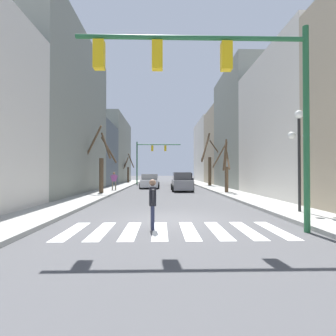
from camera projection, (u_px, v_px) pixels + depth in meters
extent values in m
plane|color=#4C4C4F|center=(172.00, 220.00, 9.82)|extent=(240.00, 240.00, 0.00)
cube|color=#9E9E99|center=(27.00, 219.00, 9.69)|extent=(2.33, 90.00, 0.15)
cube|color=#9E9E99|center=(313.00, 218.00, 9.96)|extent=(2.33, 90.00, 0.15)
cube|color=gray|center=(51.00, 114.00, 21.63)|extent=(6.00, 14.68, 13.21)
cube|color=#515B66|center=(89.00, 155.00, 33.09)|extent=(6.00, 8.34, 7.94)
cube|color=gray|center=(108.00, 151.00, 44.95)|extent=(6.00, 15.34, 10.86)
cube|color=beige|center=(303.00, 127.00, 18.43)|extent=(6.00, 10.40, 10.03)
cube|color=gray|center=(251.00, 130.00, 29.16)|extent=(6.00, 11.02, 12.97)
cube|color=tan|center=(228.00, 147.00, 38.84)|extent=(6.00, 8.39, 10.99)
cube|color=beige|center=(214.00, 152.00, 49.75)|extent=(6.00, 13.43, 11.37)
cube|color=white|center=(72.00, 231.00, 8.02)|extent=(0.45, 2.60, 0.01)
cube|color=white|center=(101.00, 231.00, 8.04)|extent=(0.45, 2.60, 0.01)
cube|color=white|center=(131.00, 231.00, 8.06)|extent=(0.45, 2.60, 0.01)
cube|color=white|center=(160.00, 230.00, 8.09)|extent=(0.45, 2.60, 0.01)
cube|color=white|center=(189.00, 230.00, 8.11)|extent=(0.45, 2.60, 0.01)
cube|color=white|center=(218.00, 230.00, 8.13)|extent=(0.45, 2.60, 0.01)
cube|color=white|center=(247.00, 230.00, 8.15)|extent=(0.45, 2.60, 0.01)
cube|color=white|center=(275.00, 230.00, 8.18)|extent=(0.45, 2.60, 0.01)
cylinder|color=#236038|center=(306.00, 129.00, 7.90)|extent=(0.18, 0.18, 6.25)
cylinder|color=#236038|center=(192.00, 38.00, 7.86)|extent=(6.93, 0.14, 0.14)
cube|color=yellow|center=(226.00, 56.00, 7.87)|extent=(0.32, 0.28, 0.84)
cube|color=yellow|center=(157.00, 56.00, 7.82)|extent=(0.32, 0.28, 0.84)
cube|color=yellow|center=(99.00, 55.00, 7.78)|extent=(0.32, 0.28, 0.84)
cylinder|color=#236038|center=(137.00, 163.00, 38.21)|extent=(0.18, 0.18, 6.25)
cylinder|color=#236038|center=(159.00, 145.00, 38.34)|extent=(6.37, 0.14, 0.14)
cube|color=yellow|center=(152.00, 148.00, 38.30)|extent=(0.32, 0.28, 0.84)
cube|color=yellow|center=(165.00, 148.00, 38.35)|extent=(0.32, 0.28, 0.84)
cylinder|color=black|center=(299.00, 165.00, 11.06)|extent=(0.12, 0.12, 3.92)
sphere|color=white|center=(299.00, 115.00, 11.09)|extent=(0.36, 0.36, 0.36)
sphere|color=white|center=(292.00, 135.00, 11.07)|extent=(0.31, 0.31, 0.31)
sphere|color=white|center=(307.00, 135.00, 11.09)|extent=(0.31, 0.31, 0.31)
cube|color=black|center=(186.00, 181.00, 37.56)|extent=(1.73, 4.26, 0.82)
cube|color=black|center=(186.00, 175.00, 37.57)|extent=(1.59, 2.22, 0.67)
cylinder|color=black|center=(179.00, 182.00, 38.85)|extent=(0.22, 0.64, 0.64)
cylinder|color=black|center=(191.00, 182.00, 38.90)|extent=(0.22, 0.64, 0.64)
cylinder|color=black|center=(180.00, 183.00, 36.21)|extent=(0.22, 0.64, 0.64)
cylinder|color=black|center=(193.00, 183.00, 36.26)|extent=(0.22, 0.64, 0.64)
cube|color=gray|center=(182.00, 184.00, 25.19)|extent=(1.74, 4.67, 0.89)
cube|color=#464648|center=(182.00, 176.00, 25.21)|extent=(1.61, 2.43, 0.73)
cylinder|color=black|center=(172.00, 187.00, 26.62)|extent=(0.22, 0.64, 0.64)
cylinder|color=black|center=(189.00, 187.00, 26.66)|extent=(0.22, 0.64, 0.64)
cylinder|color=black|center=(173.00, 188.00, 23.72)|extent=(0.22, 0.64, 0.64)
cylinder|color=black|center=(193.00, 188.00, 23.76)|extent=(0.22, 0.64, 0.64)
cube|color=white|center=(150.00, 183.00, 29.75)|extent=(1.91, 4.67, 0.78)
cube|color=gray|center=(150.00, 177.00, 29.76)|extent=(1.75, 2.43, 0.64)
cylinder|color=black|center=(158.00, 186.00, 28.32)|extent=(0.22, 0.64, 0.64)
cylinder|color=black|center=(140.00, 186.00, 28.27)|extent=(0.22, 0.64, 0.64)
cylinder|color=black|center=(159.00, 185.00, 31.22)|extent=(0.22, 0.64, 0.64)
cylinder|color=black|center=(142.00, 185.00, 31.17)|extent=(0.22, 0.64, 0.64)
cylinder|color=#7A705B|center=(112.00, 186.00, 24.32)|extent=(0.12, 0.12, 0.79)
cylinder|color=#7A705B|center=(116.00, 186.00, 24.31)|extent=(0.12, 0.12, 0.79)
cube|color=#9E4C93|center=(114.00, 178.00, 24.33)|extent=(0.40, 0.24, 0.62)
sphere|color=#8C664C|center=(114.00, 173.00, 24.34)|extent=(0.22, 0.22, 0.22)
cylinder|color=#9E4C93|center=(112.00, 178.00, 24.33)|extent=(0.28, 0.10, 0.60)
cylinder|color=#9E4C93|center=(116.00, 178.00, 24.32)|extent=(0.28, 0.10, 0.60)
cylinder|color=#282D47|center=(153.00, 218.00, 8.15)|extent=(0.11, 0.11, 0.75)
cylinder|color=#282D47|center=(152.00, 217.00, 8.42)|extent=(0.11, 0.11, 0.75)
cube|color=black|center=(153.00, 196.00, 8.29)|extent=(0.24, 0.38, 0.59)
sphere|color=#8C664C|center=(153.00, 183.00, 8.30)|extent=(0.21, 0.21, 0.21)
cylinder|color=black|center=(153.00, 198.00, 8.08)|extent=(0.11, 0.26, 0.57)
cylinder|color=black|center=(152.00, 197.00, 8.50)|extent=(0.11, 0.26, 0.57)
cylinder|color=brown|center=(101.00, 175.00, 21.00)|extent=(0.34, 0.34, 2.77)
cylinder|color=brown|center=(109.00, 150.00, 20.82)|extent=(1.39, 0.62, 2.16)
cylinder|color=brown|center=(93.00, 143.00, 21.53)|extent=(1.78, 1.22, 2.82)
cylinder|color=brown|center=(106.00, 145.00, 20.68)|extent=(0.99, 0.90, 2.18)
cylinder|color=#473828|center=(128.00, 175.00, 42.36)|extent=(0.31, 0.31, 2.46)
cylinder|color=#473828|center=(131.00, 161.00, 42.88)|extent=(0.95, 1.12, 2.35)
cylinder|color=#473828|center=(126.00, 163.00, 42.84)|extent=(1.05, 1.11, 1.69)
cylinder|color=#473828|center=(126.00, 163.00, 41.77)|extent=(0.67, 1.34, 1.99)
cylinder|color=#473828|center=(126.00, 162.00, 42.51)|extent=(0.75, 0.40, 1.70)
cylinder|color=brown|center=(227.00, 179.00, 21.60)|extent=(0.30, 0.30, 2.10)
cylinder|color=brown|center=(226.00, 156.00, 22.45)|extent=(0.41, 1.74, 2.40)
cylinder|color=brown|center=(228.00, 159.00, 20.90)|extent=(0.28, 1.57, 1.69)
cylinder|color=brown|center=(219.00, 156.00, 22.27)|extent=(0.96, 1.43, 2.04)
cylinder|color=brown|center=(225.00, 155.00, 21.18)|extent=(0.62, 1.04, 2.64)
cylinder|color=brown|center=(210.00, 171.00, 32.48)|extent=(0.40, 0.40, 3.51)
cylinder|color=brown|center=(206.00, 148.00, 31.45)|extent=(1.40, 2.31, 2.89)
cylinder|color=brown|center=(206.00, 148.00, 33.28)|extent=(0.95, 1.73, 3.65)
cylinder|color=brown|center=(205.00, 149.00, 33.73)|extent=(0.79, 2.57, 3.11)
cylinder|color=brown|center=(216.00, 150.00, 32.22)|extent=(1.66, 0.82, 2.53)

